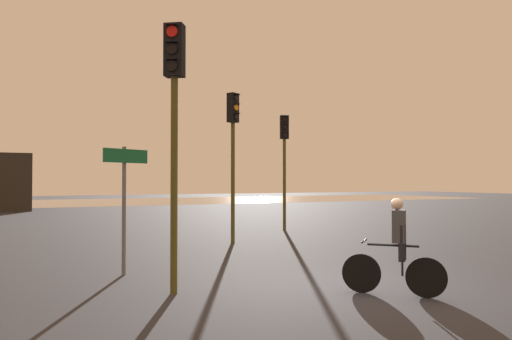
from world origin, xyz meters
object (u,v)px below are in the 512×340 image
Objects in this scene: traffic_light_near_left at (174,106)px; traffic_light_far_right at (284,150)px; direction_sign_post at (125,191)px; traffic_light_center at (233,139)px; cyclist at (397,246)px.

traffic_light_near_left reaches higher than traffic_light_far_right.
traffic_light_far_right is 1.70× the size of direction_sign_post.
traffic_light_near_left reaches higher than direction_sign_post.
traffic_light_center is 7.95m from cyclist.
traffic_light_near_left is 1.00× the size of traffic_light_center.
traffic_light_near_left is at bearing 109.92° from cyclist.
direction_sign_post is at bearing -43.79° from traffic_light_near_left.
traffic_light_near_left is at bearing 71.14° from traffic_light_far_right.
traffic_light_far_right is (6.87, 8.55, -0.10)m from traffic_light_near_left.
direction_sign_post is (-0.42, 2.05, -1.48)m from traffic_light_near_left.
traffic_light_center is at bearing -164.28° from direction_sign_post.
traffic_light_far_right is (3.29, 2.70, -0.12)m from traffic_light_center.
traffic_light_near_left is at bearing 31.52° from traffic_light_center.
traffic_light_center reaches higher than traffic_light_near_left.
direction_sign_post is (-7.30, -6.50, -1.37)m from traffic_light_far_right.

